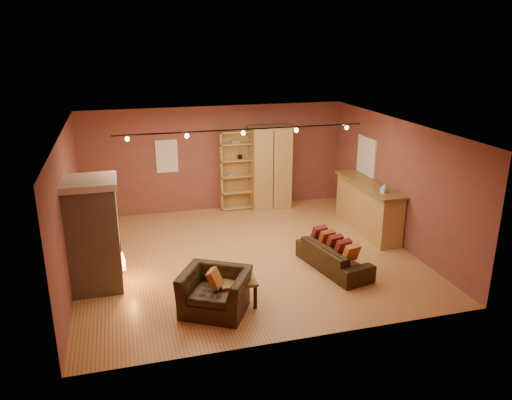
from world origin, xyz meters
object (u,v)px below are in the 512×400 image
object	(u,v)px
coffee_table	(237,282)
loveseat	(334,252)
bookcase	(235,169)
fireplace	(94,235)
bar_counter	(368,207)
armchair	(215,285)
armoire	(270,167)

from	to	relation	value
coffee_table	loveseat	bearing A→B (deg)	20.03
bookcase	loveseat	bearing A→B (deg)	-76.01
fireplace	bar_counter	bearing A→B (deg)	11.35
fireplace	coffee_table	size ratio (longest dim) A/B	3.26
bar_counter	armchair	bearing A→B (deg)	-147.75
coffee_table	armchair	bearing A→B (deg)	-159.46
loveseat	armoire	bearing A→B (deg)	-10.32
bookcase	bar_counter	world-z (taller)	bookcase
armoire	loveseat	distance (m)	4.12
fireplace	bookcase	world-z (taller)	bookcase
armoire	bar_counter	bearing A→B (deg)	-52.62
armoire	armchair	bearing A→B (deg)	-116.69
armoire	bar_counter	world-z (taller)	armoire
bookcase	armchair	xyz separation A→B (m)	(-1.58, -5.18, -0.61)
bookcase	armoire	xyz separation A→B (m)	(0.93, -0.18, 0.05)
armoire	bar_counter	xyz separation A→B (m)	(1.76, -2.31, -0.54)
loveseat	bar_counter	bearing A→B (deg)	-55.45
bar_counter	loveseat	bearing A→B (deg)	-133.48
armoire	armchair	world-z (taller)	armoire
bookcase	bar_counter	distance (m)	3.70
armchair	coffee_table	size ratio (longest dim) A/B	2.04
fireplace	bookcase	distance (m)	5.15
coffee_table	bar_counter	bearing A→B (deg)	33.39
bookcase	loveseat	world-z (taller)	bookcase
bookcase	armoire	bearing A→B (deg)	-10.64
bookcase	loveseat	distance (m)	4.41
fireplace	armoire	size ratio (longest dim) A/B	0.93
fireplace	coffee_table	bearing A→B (deg)	-28.39
fireplace	loveseat	bearing A→B (deg)	-6.00
armchair	coffee_table	distance (m)	0.46
armoire	coffee_table	world-z (taller)	armoire
armchair	bar_counter	bearing A→B (deg)	61.71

